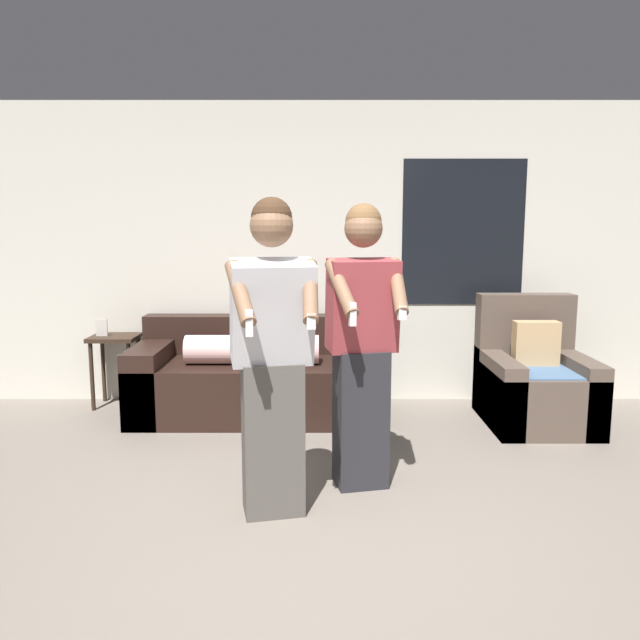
{
  "coord_description": "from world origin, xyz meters",
  "views": [
    {
      "loc": [
        -0.04,
        -2.8,
        1.62
      ],
      "look_at": [
        -0.04,
        0.74,
        1.08
      ],
      "focal_mm": 35.0,
      "sensor_mm": 36.0,
      "label": 1
    }
  ],
  "objects": [
    {
      "name": "ground_plane",
      "position": [
        0.0,
        0.0,
        0.0
      ],
      "size": [
        14.0,
        14.0,
        0.0
      ],
      "primitive_type": "plane",
      "color": "slate"
    },
    {
      "name": "couch",
      "position": [
        -0.6,
        2.4,
        0.31
      ],
      "size": [
        2.02,
        0.92,
        0.82
      ],
      "color": "black",
      "rests_on": "ground_plane"
    },
    {
      "name": "side_table",
      "position": [
        -1.87,
        2.66,
        0.51
      ],
      "size": [
        0.41,
        0.37,
        0.79
      ],
      "color": "#332319",
      "rests_on": "ground_plane"
    },
    {
      "name": "person_right",
      "position": [
        0.22,
        0.92,
        0.9
      ],
      "size": [
        0.48,
        0.53,
        1.74
      ],
      "color": "#28282D",
      "rests_on": "ground_plane"
    },
    {
      "name": "armchair",
      "position": [
        1.72,
        2.18,
        0.34
      ],
      "size": [
        0.81,
        0.93,
        1.03
      ],
      "color": "brown",
      "rests_on": "ground_plane"
    },
    {
      "name": "person_left",
      "position": [
        -0.3,
        0.53,
        0.9
      ],
      "size": [
        0.5,
        0.57,
        1.76
      ],
      "color": "#56514C",
      "rests_on": "ground_plane"
    },
    {
      "name": "wall_back",
      "position": [
        0.02,
        2.91,
        1.35
      ],
      "size": [
        6.57,
        0.07,
        2.7
      ],
      "color": "beige",
      "rests_on": "ground_plane"
    }
  ]
}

